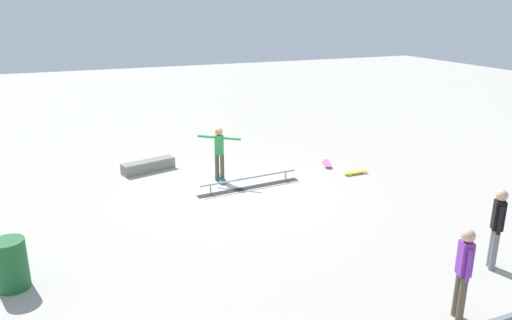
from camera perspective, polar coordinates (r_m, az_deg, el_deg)
ground_plane at (r=14.19m, az=-2.37°, el=-3.54°), size 60.00×60.00×0.00m
grind_rail at (r=14.32m, az=-0.76°, el=-2.71°), size 3.23×0.54×0.33m
skate_ledge at (r=16.12m, az=-12.40°, el=-0.67°), size 1.77×0.87×0.35m
skater_main at (r=14.65m, az=-4.29°, el=1.11°), size 1.09×0.90×1.66m
skateboard_main at (r=14.96m, az=-4.13°, el=-2.13°), size 0.30×0.81×0.09m
bystander_black_shirt at (r=10.89m, az=26.21°, el=-6.75°), size 0.29×0.36×1.70m
bystander_purple_shirt at (r=8.99m, az=22.96°, el=-11.59°), size 0.26×0.38×1.67m
loose_skateboard_pink at (r=16.49m, az=8.25°, el=-0.38°), size 0.48×0.82×0.09m
loose_skateboard_yellow at (r=15.80m, az=11.49°, el=-1.37°), size 0.80×0.27×0.09m
trash_bin at (r=10.41m, az=-26.59°, el=-10.79°), size 0.60×0.60×0.98m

